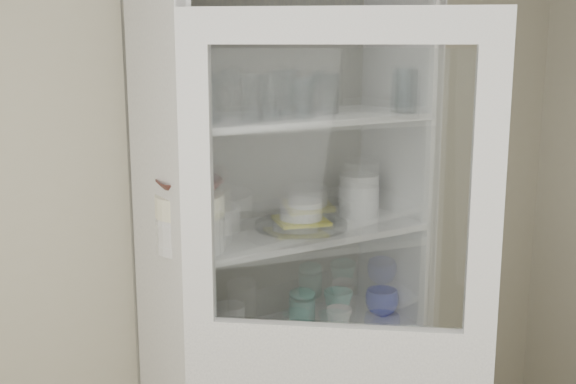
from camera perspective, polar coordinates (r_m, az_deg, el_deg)
wall_back at (r=2.65m, az=-6.25°, el=-1.52°), size 3.60×0.02×2.60m
pantry_cabinet at (r=2.71m, az=-0.70°, el=-9.10°), size 1.00×0.45×2.10m
tumbler_0 at (r=2.21m, az=-6.24°, el=7.18°), size 0.09×0.09×0.14m
tumbler_1 at (r=2.27m, az=-2.92°, el=7.44°), size 0.08×0.08×0.15m
tumbler_2 at (r=2.39m, az=1.16°, el=7.47°), size 0.07×0.07×0.13m
tumbler_3 at (r=2.32m, az=-1.34°, el=7.51°), size 0.09×0.09×0.15m
tumbler_4 at (r=2.39m, az=1.33°, el=7.47°), size 0.08×0.08×0.13m
tumbler_5 at (r=2.59m, az=9.31°, el=7.91°), size 0.09×0.09×0.16m
tumbler_6 at (r=2.64m, az=8.95°, el=7.93°), size 0.09×0.09×0.15m
tumbler_7 at (r=2.30m, az=-8.76°, el=7.17°), size 0.08×0.08×0.13m
tumbler_8 at (r=2.32m, az=-8.81°, el=7.50°), size 0.10×0.10×0.16m
tumbler_9 at (r=2.50m, az=0.08°, el=7.91°), size 0.09×0.09×0.15m
tumbler_10 at (r=2.54m, az=3.27°, el=7.80°), size 0.09×0.09×0.14m
tumbler_11 at (r=2.49m, az=-0.29°, el=7.90°), size 0.10×0.10×0.16m
goblet_0 at (r=2.44m, az=-6.61°, el=8.03°), size 0.08×0.08×0.18m
goblet_1 at (r=2.46m, az=-4.51°, el=8.10°), size 0.08×0.08×0.18m
goblet_2 at (r=2.69m, az=2.31°, el=8.22°), size 0.07×0.07×0.16m
goblet_3 at (r=2.68m, az=2.71°, el=8.15°), size 0.07×0.07×0.15m
plate_stack_front at (r=2.30m, az=-7.70°, el=-3.20°), size 0.22×0.22×0.11m
plate_stack_back at (r=2.53m, az=-6.06°, el=-2.07°), size 0.21×0.21×0.08m
cream_bowl at (r=2.28m, az=-7.76°, el=-1.02°), size 0.27×0.27×0.07m
terracotta_bowl at (r=2.26m, az=-7.80°, el=0.44°), size 0.26×0.26×0.05m
glass_platter at (r=2.56m, az=1.04°, el=-2.60°), size 0.38×0.38×0.02m
yellow_trivet at (r=2.56m, az=1.04°, el=-2.26°), size 0.22×0.22×0.01m
white_ramekin at (r=2.55m, az=1.04°, el=-1.41°), size 0.19×0.19×0.07m
grey_bowl_stack at (r=2.73m, az=5.61°, el=-0.26°), size 0.15×0.15×0.16m
mug_blue at (r=2.87m, az=7.43°, el=-8.62°), size 0.16×0.16×0.10m
mug_teal at (r=2.83m, az=3.98°, el=-8.80°), size 0.15×0.15×0.11m
mug_white at (r=2.70m, az=4.05°, el=-10.03°), size 0.12×0.12×0.09m
teal_jar at (r=2.76m, az=1.12°, el=-9.19°), size 0.10×0.10×0.12m
measuring_cups at (r=2.48m, az=-5.67°, el=-12.69°), size 0.11×0.11×0.04m
white_canister at (r=2.61m, az=-4.66°, el=-10.26°), size 0.14×0.14×0.13m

